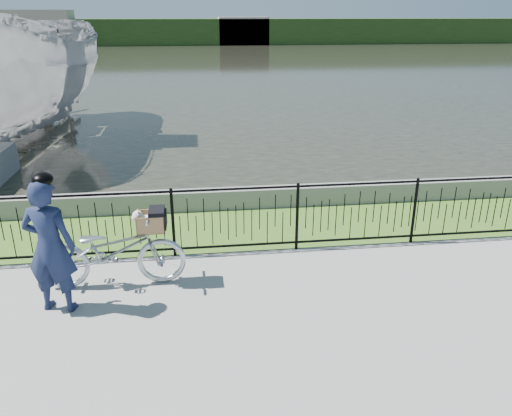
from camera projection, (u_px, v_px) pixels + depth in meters
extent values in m
plane|color=gray|center=(247.00, 305.00, 6.73)|extent=(120.00, 120.00, 0.00)
cube|color=#406720|center=(232.00, 228.00, 9.13)|extent=(60.00, 2.00, 0.01)
plane|color=#27271E|center=(199.00, 66.00, 37.20)|extent=(120.00, 120.00, 0.00)
cube|color=gray|center=(227.00, 199.00, 9.98)|extent=(60.00, 0.30, 0.40)
cube|color=#28441A|center=(194.00, 32.00, 61.59)|extent=(120.00, 6.00, 3.00)
cube|color=#A89B87|center=(37.00, 28.00, 57.44)|extent=(8.00, 4.00, 4.00)
cube|color=#A89B87|center=(243.00, 31.00, 60.88)|extent=(6.00, 3.00, 3.20)
imported|color=#B4BAC1|center=(112.00, 251.00, 7.04)|extent=(2.04, 0.71, 1.07)
cube|color=black|center=(152.00, 230.00, 7.00)|extent=(0.38, 0.18, 0.02)
cube|color=olive|center=(152.00, 230.00, 7.00)|extent=(0.39, 0.33, 0.01)
cube|color=olive|center=(152.00, 217.00, 7.10)|extent=(0.39, 0.01, 0.25)
cube|color=olive|center=(150.00, 226.00, 6.81)|extent=(0.39, 0.01, 0.25)
cube|color=olive|center=(165.00, 221.00, 6.98)|extent=(0.02, 0.33, 0.25)
cube|color=olive|center=(138.00, 222.00, 6.93)|extent=(0.02, 0.33, 0.25)
cube|color=black|center=(157.00, 211.00, 6.91)|extent=(0.21, 0.35, 0.06)
cube|color=black|center=(166.00, 219.00, 6.97)|extent=(0.02, 0.35, 0.20)
ellipsoid|color=silver|center=(150.00, 222.00, 6.95)|extent=(0.31, 0.22, 0.20)
sphere|color=silver|center=(138.00, 216.00, 6.88)|extent=(0.15, 0.15, 0.15)
sphere|color=silver|center=(134.00, 219.00, 6.86)|extent=(0.07, 0.07, 0.07)
sphere|color=black|center=(132.00, 219.00, 6.85)|extent=(0.02, 0.02, 0.02)
cone|color=olive|center=(138.00, 210.00, 6.91)|extent=(0.06, 0.08, 0.08)
cone|color=olive|center=(139.00, 213.00, 6.82)|extent=(0.06, 0.08, 0.08)
imported|color=#161E3D|center=(50.00, 247.00, 6.32)|extent=(0.74, 0.56, 1.81)
ellipsoid|color=black|center=(39.00, 180.00, 6.00)|extent=(0.26, 0.29, 0.18)
imported|color=#AFAFAF|center=(23.00, 77.00, 14.65)|extent=(4.46, 10.20, 3.85)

